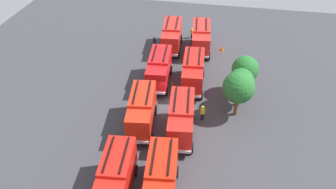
{
  "coord_description": "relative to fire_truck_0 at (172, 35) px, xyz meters",
  "views": [
    {
      "loc": [
        32.95,
        6.43,
        25.73
      ],
      "look_at": [
        0.0,
        0.0,
        1.4
      ],
      "focal_mm": 38.12,
      "sensor_mm": 36.0,
      "label": 1
    }
  ],
  "objects": [
    {
      "name": "ground_plane",
      "position": [
        13.55,
        2.09,
        -2.15
      ],
      "size": [
        63.87,
        63.87,
        0.0
      ],
      "primitive_type": "plane",
      "color": "#38383D"
    },
    {
      "name": "fire_truck_0",
      "position": [
        0.0,
        0.0,
        0.0
      ],
      "size": [
        7.4,
        3.3,
        3.88
      ],
      "rotation": [
        0.0,
        0.0,
        0.09
      ],
      "color": "red",
      "rests_on": "ground"
    },
    {
      "name": "fire_truck_1",
      "position": [
        9.24,
        0.12,
        0.0
      ],
      "size": [
        7.38,
        3.24,
        3.88
      ],
      "rotation": [
        0.0,
        0.0,
        0.08
      ],
      "color": "red",
      "rests_on": "ground"
    },
    {
      "name": "fire_truck_2",
      "position": [
        17.88,
        0.07,
        0.0
      ],
      "size": [
        7.45,
        3.5,
        3.88
      ],
      "rotation": [
        0.0,
        0.0,
        0.13
      ],
      "color": "red",
      "rests_on": "ground"
    },
    {
      "name": "fire_truck_3",
      "position": [
        27.18,
        0.18,
        0.0
      ],
      "size": [
        7.4,
        3.32,
        3.88
      ],
      "rotation": [
        0.0,
        0.0,
        0.1
      ],
      "color": "red",
      "rests_on": "ground"
    },
    {
      "name": "fire_truck_4",
      "position": [
        -0.28,
        4.28,
        0.0
      ],
      "size": [
        7.42,
        3.38,
        3.88
      ],
      "rotation": [
        0.0,
        0.0,
        0.11
      ],
      "color": "red",
      "rests_on": "ground"
    },
    {
      "name": "fire_truck_5",
      "position": [
        9.13,
        4.42,
        0.0
      ],
      "size": [
        7.37,
        3.22,
        3.88
      ],
      "rotation": [
        0.0,
        0.0,
        0.08
      ],
      "color": "red",
      "rests_on": "ground"
    },
    {
      "name": "fire_truck_6",
      "position": [
        18.34,
        4.42,
        0.0
      ],
      "size": [
        7.42,
        3.38,
        3.88
      ],
      "rotation": [
        0.0,
        0.0,
        0.11
      ],
      "color": "red",
      "rests_on": "ground"
    },
    {
      "name": "fire_truck_7",
      "position": [
        26.63,
        4.03,
        0.0
      ],
      "size": [
        7.42,
        3.39,
        3.88
      ],
      "rotation": [
        0.0,
        0.0,
        0.11
      ],
      "color": "red",
      "rests_on": "ground"
    },
    {
      "name": "firefighter_0",
      "position": [
        -4.09,
        2.42,
        -1.25
      ],
      "size": [
        0.45,
        0.31,
        1.62
      ],
      "rotation": [
        0.0,
        0.0,
        4.55
      ],
      "color": "black",
      "rests_on": "ground"
    },
    {
      "name": "firefighter_1",
      "position": [
        15.63,
        6.4,
        -1.11
      ],
      "size": [
        0.45,
        0.48,
        1.84
      ],
      "rotation": [
        0.0,
        0.0,
        3.82
      ],
      "color": "black",
      "rests_on": "ground"
    },
    {
      "name": "firefighter_2",
      "position": [
        0.24,
        -2.57,
        -1.21
      ],
      "size": [
        0.44,
        0.48,
        1.69
      ],
      "rotation": [
        0.0,
        0.0,
        2.51
      ],
      "color": "black",
      "rests_on": "ground"
    },
    {
      "name": "tree_0",
      "position": [
        9.4,
        10.62,
        1.2
      ],
      "size": [
        3.21,
        3.21,
        4.98
      ],
      "color": "brown",
      "rests_on": "ground"
    },
    {
      "name": "tree_1",
      "position": [
        12.07,
        10.21,
        1.07
      ],
      "size": [
        3.09,
        3.09,
        4.79
      ],
      "color": "brown",
      "rests_on": "ground"
    },
    {
      "name": "tree_2",
      "position": [
        13.96,
        9.96,
        1.53
      ],
      "size": [
        3.54,
        3.54,
        5.48
      ],
      "color": "brown",
      "rests_on": "ground"
    },
    {
      "name": "traffic_cone_0",
      "position": [
        2.28,
        2.11,
        -1.84
      ],
      "size": [
        0.45,
        0.45,
        0.64
      ],
      "primitive_type": "cone",
      "color": "#F2600C",
      "rests_on": "ground"
    },
    {
      "name": "traffic_cone_1",
      "position": [
        -0.84,
        7.45,
        -1.79
      ],
      "size": [
        0.5,
        0.5,
        0.72
      ],
      "primitive_type": "cone",
      "color": "#F2600C",
      "rests_on": "ground"
    },
    {
      "name": "traffic_cone_2",
      "position": [
        9.48,
        1.88,
        -1.87
      ],
      "size": [
        0.39,
        0.39,
        0.56
      ],
      "primitive_type": "cone",
      "color": "#F2600C",
      "rests_on": "ground"
    }
  ]
}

